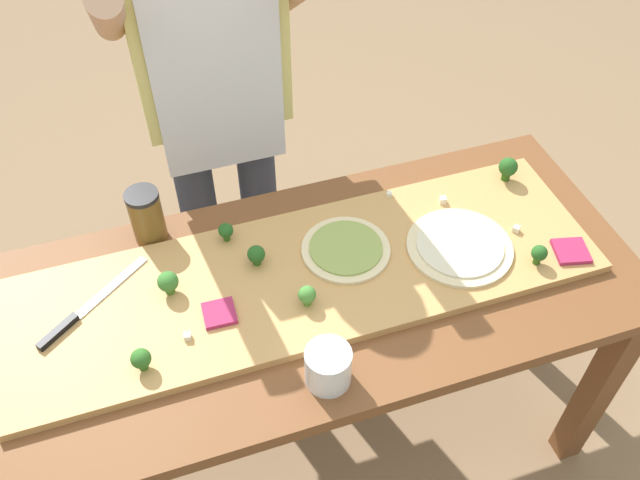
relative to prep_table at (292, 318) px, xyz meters
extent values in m
plane|color=#896B4C|center=(0.00, 0.00, -0.67)|extent=(8.00, 8.00, 0.00)
cube|color=brown|center=(0.81, -0.30, -0.30)|extent=(0.07, 0.07, 0.74)
cube|color=brown|center=(0.81, 0.30, -0.30)|extent=(0.07, 0.07, 0.74)
cube|color=brown|center=(0.00, 0.00, 0.09)|extent=(1.74, 0.71, 0.04)
cube|color=tan|center=(0.05, 0.03, 0.12)|extent=(1.45, 0.43, 0.02)
cube|color=#B7BABF|center=(-0.41, 0.13, 0.13)|extent=(0.19, 0.15, 0.00)
cube|color=black|center=(-0.54, 0.03, 0.14)|extent=(0.10, 0.08, 0.02)
cylinder|color=beige|center=(0.44, -0.02, 0.14)|extent=(0.27, 0.27, 0.01)
cylinder|color=beige|center=(0.44, -0.02, 0.15)|extent=(0.22, 0.22, 0.01)
cylinder|color=beige|center=(0.16, 0.06, 0.14)|extent=(0.22, 0.22, 0.01)
cylinder|color=#899E4C|center=(0.16, 0.06, 0.15)|extent=(0.18, 0.18, 0.01)
cube|color=#9E234C|center=(-0.18, -0.03, 0.14)|extent=(0.08, 0.08, 0.01)
cube|color=#9E234C|center=(0.70, -0.12, 0.14)|extent=(0.10, 0.10, 0.01)
cylinder|color=#487A23|center=(0.02, -0.06, 0.14)|extent=(0.02, 0.02, 0.02)
sphere|color=#427F33|center=(0.02, -0.06, 0.17)|extent=(0.04, 0.04, 0.04)
cylinder|color=#2C5915|center=(0.68, 0.18, 0.15)|extent=(0.02, 0.02, 0.03)
sphere|color=#23561E|center=(0.68, 0.18, 0.18)|extent=(0.05, 0.05, 0.05)
cylinder|color=#2C5915|center=(-0.11, 0.20, 0.14)|extent=(0.02, 0.02, 0.02)
sphere|color=#23561E|center=(-0.11, 0.20, 0.17)|extent=(0.04, 0.04, 0.04)
cylinder|color=#3F7220|center=(-0.28, 0.07, 0.14)|extent=(0.02, 0.02, 0.02)
sphere|color=#38752D|center=(-0.28, 0.07, 0.17)|extent=(0.05, 0.05, 0.05)
cylinder|color=#2C5915|center=(-0.06, 0.09, 0.14)|extent=(0.02, 0.02, 0.02)
sphere|color=#23561E|center=(-0.06, 0.09, 0.17)|extent=(0.04, 0.04, 0.04)
cylinder|color=#366618|center=(-0.37, -0.12, 0.14)|extent=(0.02, 0.02, 0.02)
sphere|color=#2D6623|center=(-0.37, -0.12, 0.17)|extent=(0.04, 0.04, 0.04)
cylinder|color=#2C5915|center=(0.60, -0.12, 0.14)|extent=(0.02, 0.02, 0.02)
sphere|color=#23561E|center=(0.60, -0.12, 0.17)|extent=(0.04, 0.04, 0.04)
cube|color=silver|center=(0.61, -0.01, 0.14)|extent=(0.02, 0.02, 0.02)
cube|color=silver|center=(0.34, 0.22, 0.14)|extent=(0.02, 0.02, 0.01)
cube|color=silver|center=(-0.26, -0.07, 0.14)|extent=(0.02, 0.02, 0.02)
cube|color=silver|center=(0.47, 0.15, 0.14)|extent=(0.02, 0.02, 0.02)
cylinder|color=white|center=(0.01, -0.26, 0.16)|extent=(0.10, 0.10, 0.10)
cylinder|color=white|center=(0.01, -0.26, 0.14)|extent=(0.09, 0.09, 0.05)
cylinder|color=brown|center=(-0.29, 0.29, 0.18)|extent=(0.08, 0.08, 0.14)
cylinder|color=black|center=(-0.29, 0.29, 0.26)|extent=(0.09, 0.09, 0.01)
cylinder|color=#333847|center=(-0.14, 0.61, -0.22)|extent=(0.12, 0.12, 0.90)
cylinder|color=#333847|center=(0.06, 0.61, -0.22)|extent=(0.12, 0.12, 0.90)
cube|color=#D1C670|center=(-0.04, 0.61, 0.50)|extent=(0.40, 0.20, 0.55)
cube|color=silver|center=(-0.04, 0.50, 0.42)|extent=(0.34, 0.01, 0.60)
cylinder|color=tan|center=(-0.27, 0.51, 0.62)|extent=(0.08, 0.39, 0.31)
camera|label=1|loc=(-0.26, -0.99, 1.39)|focal=37.80mm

